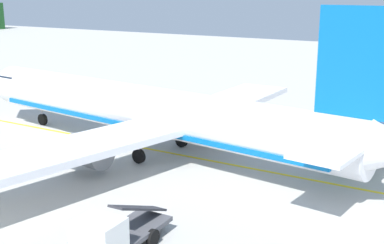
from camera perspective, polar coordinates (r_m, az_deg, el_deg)
name	(u,v)px	position (r m, az deg, el deg)	size (l,w,h in m)	color
airliner_foreground	(152,112)	(40.74, -4.49, 1.16)	(34.51, 41.72, 11.90)	white
service_truck_baggage	(112,235)	(25.84, -8.88, -12.31)	(6.26, 2.59, 2.57)	white
service_truck_catering	(364,145)	(40.47, 18.53, -2.45)	(6.49, 3.96, 2.61)	#338C3F
cargo_container_near	(342,126)	(47.67, 16.34, -0.42)	(2.26, 2.26, 2.04)	#333338
crew_marshaller	(292,144)	(40.83, 11.09, -2.44)	(0.63, 0.28, 1.78)	#191E33
crew_loader_left	(270,142)	(41.53, 8.61, -2.18)	(0.48, 0.48, 1.62)	#191E33
apron_guide_line	(204,159)	(39.85, 1.32, -4.17)	(0.30, 60.00, 0.01)	yellow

